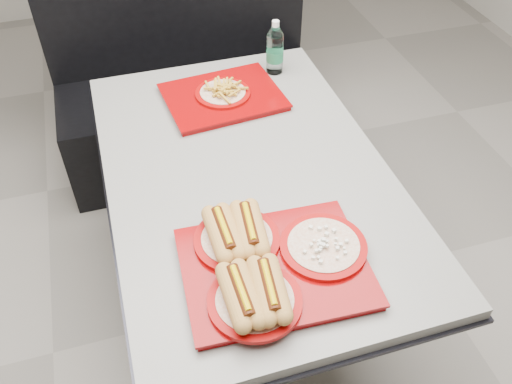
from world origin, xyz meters
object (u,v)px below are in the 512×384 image
object	(u,v)px
tray_near	(267,263)
booth_bench	(188,85)
diner_table	(248,205)
water_bottle	(275,50)
tray_far	(223,94)

from	to	relation	value
tray_near	booth_bench	bearing A→B (deg)	87.52
diner_table	water_bottle	size ratio (longest dim) A/B	6.50
diner_table	water_bottle	bearing A→B (deg)	63.36
tray_near	water_bottle	world-z (taller)	water_bottle
water_bottle	tray_near	bearing A→B (deg)	-109.43
diner_table	booth_bench	xyz separation A→B (m)	(0.00, 1.09, -0.18)
booth_bench	tray_near	xyz separation A→B (m)	(-0.07, -1.51, 0.39)
tray_far	water_bottle	xyz separation A→B (m)	(0.25, 0.14, 0.07)
booth_bench	water_bottle	bearing A→B (deg)	-63.08
booth_bench	water_bottle	size ratio (longest dim) A/B	6.18
tray_far	diner_table	bearing A→B (deg)	-93.48
booth_bench	tray_near	world-z (taller)	booth_bench
water_bottle	booth_bench	bearing A→B (deg)	116.92
booth_bench	tray_far	distance (m)	0.78
diner_table	booth_bench	world-z (taller)	booth_bench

